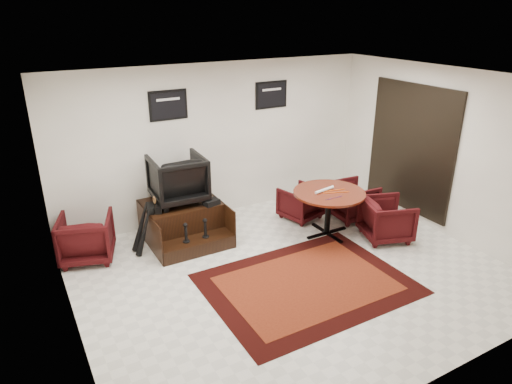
# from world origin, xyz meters

# --- Properties ---
(ground) EXTENTS (6.00, 6.00, 0.00)m
(ground) POSITION_xyz_m (0.00, 0.00, 0.00)
(ground) COLOR beige
(ground) RESTS_ON ground
(room_shell) EXTENTS (6.02, 5.02, 2.81)m
(room_shell) POSITION_xyz_m (0.41, 0.12, 1.79)
(room_shell) COLOR white
(room_shell) RESTS_ON ground
(area_rug) EXTENTS (2.81, 2.11, 0.01)m
(area_rug) POSITION_xyz_m (0.01, -0.36, 0.01)
(area_rug) COLOR black
(area_rug) RESTS_ON ground
(shine_podium) EXTENTS (1.24, 1.28, 0.64)m
(shine_podium) POSITION_xyz_m (-1.01, 1.81, 0.30)
(shine_podium) COLOR black
(shine_podium) RESTS_ON ground
(shine_chair) EXTENTS (0.88, 0.83, 0.87)m
(shine_chair) POSITION_xyz_m (-1.01, 1.95, 1.08)
(shine_chair) COLOR black
(shine_chair) RESTS_ON shine_podium
(shoes_pair) EXTENTS (0.31, 0.35, 0.11)m
(shoes_pair) POSITION_xyz_m (-1.49, 1.75, 0.69)
(shoes_pair) COLOR black
(shoes_pair) RESTS_ON shine_podium
(polish_kit) EXTENTS (0.29, 0.23, 0.09)m
(polish_kit) POSITION_xyz_m (-0.60, 1.54, 0.68)
(polish_kit) COLOR black
(polish_kit) RESTS_ON shine_podium
(umbrella_black) EXTENTS (0.29, 0.11, 0.78)m
(umbrella_black) POSITION_xyz_m (-1.74, 1.60, 0.39)
(umbrella_black) COLOR black
(umbrella_black) RESTS_ON ground
(umbrella_hooked) EXTENTS (0.31, 0.12, 0.85)m
(umbrella_hooked) POSITION_xyz_m (-1.73, 1.78, 0.42)
(umbrella_hooked) COLOR black
(umbrella_hooked) RESTS_ON ground
(armchair_side) EXTENTS (0.96, 0.93, 0.80)m
(armchair_side) POSITION_xyz_m (-2.55, 1.91, 0.40)
(armchair_side) COLOR black
(armchair_side) RESTS_ON ground
(meeting_table) EXTENTS (1.21, 1.21, 0.79)m
(meeting_table) POSITION_xyz_m (1.21, 0.75, 0.70)
(meeting_table) COLOR #4B170A
(meeting_table) RESTS_ON ground
(table_chair_back) EXTENTS (0.79, 0.76, 0.67)m
(table_chair_back) POSITION_xyz_m (1.18, 1.52, 0.34)
(table_chair_back) COLOR black
(table_chair_back) RESTS_ON ground
(table_chair_window) EXTENTS (0.73, 0.77, 0.76)m
(table_chair_window) POSITION_xyz_m (2.03, 1.06, 0.38)
(table_chair_window) COLOR black
(table_chair_window) RESTS_ON ground
(table_chair_corner) EXTENTS (0.91, 0.94, 0.77)m
(table_chair_corner) POSITION_xyz_m (1.98, 0.14, 0.39)
(table_chair_corner) COLOR black
(table_chair_corner) RESTS_ON ground
(paper_roll) EXTENTS (0.42, 0.12, 0.05)m
(paper_roll) POSITION_xyz_m (1.15, 0.81, 0.81)
(paper_roll) COLOR white
(paper_roll) RESTS_ON meeting_table
(table_clutter) EXTENTS (0.57, 0.33, 0.01)m
(table_clutter) POSITION_xyz_m (1.25, 0.67, 0.79)
(table_clutter) COLOR #E6550C
(table_clutter) RESTS_ON meeting_table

